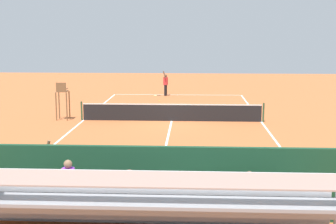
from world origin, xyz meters
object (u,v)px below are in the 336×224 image
object	(u,v)px
tennis_net	(172,112)
equipment_bag	(166,204)
umpire_chair	(62,97)
bleacher_stand	(138,203)
tennis_racket	(156,95)
courtside_bench	(242,191)
tennis_player	(166,83)
line_judge	(45,173)
tennis_ball_near	(159,101)

from	to	relation	value
tennis_net	equipment_bag	world-z (taller)	tennis_net
tennis_net	umpire_chair	distance (m)	6.25
bleacher_stand	tennis_racket	size ratio (longest dim) A/B	15.48
courtside_bench	umpire_chair	bearing A→B (deg)	-56.71
umpire_chair	tennis_player	xyz separation A→B (m)	(-5.27, -10.35, -0.30)
umpire_chair	tennis_racket	bearing A→B (deg)	-113.52
line_judge	tennis_player	bearing A→B (deg)	-95.09
tennis_racket	line_judge	xyz separation A→B (m)	(1.34, 23.75, 1.00)
umpire_chair	line_judge	size ratio (longest dim) A/B	1.11
tennis_player	tennis_ball_near	bearing A→B (deg)	84.42
tennis_player	line_judge	xyz separation A→B (m)	(2.12, 23.77, 0.00)
tennis_net	tennis_player	bearing A→B (deg)	-84.92
tennis_net	courtside_bench	size ratio (longest dim) A/B	5.72
tennis_player	umpire_chair	bearing A→B (deg)	63.00
tennis_ball_near	tennis_net	bearing A→B (deg)	99.30
tennis_player	line_judge	distance (m)	23.86
tennis_player	tennis_racket	bearing A→B (deg)	1.13
line_judge	bleacher_stand	bearing A→B (deg)	145.52
courtside_bench	tennis_net	bearing A→B (deg)	-79.06
tennis_player	tennis_racket	world-z (taller)	tennis_player
tennis_player	bleacher_stand	bearing A→B (deg)	91.72
tennis_net	tennis_racket	size ratio (longest dim) A/B	17.60
equipment_bag	bleacher_stand	bearing A→B (deg)	73.54
tennis_net	equipment_bag	bearing A→B (deg)	91.78
equipment_bag	line_judge	bearing A→B (deg)	-0.95
umpire_chair	bleacher_stand	bearing A→B (deg)	111.43
tennis_ball_near	tennis_player	bearing A→B (deg)	-95.58
umpire_chair	courtside_bench	bearing A→B (deg)	123.29
tennis_racket	courtside_bench	bearing A→B (deg)	100.22
courtside_bench	tennis_player	world-z (taller)	tennis_player
tennis_ball_near	line_judge	distance (m)	20.89
bleacher_stand	tennis_racket	xyz separation A→B (m)	(1.55, -25.74, -0.90)
umpire_chair	courtside_bench	world-z (taller)	umpire_chair
tennis_net	bleacher_stand	bearing A→B (deg)	89.43
tennis_player	tennis_racket	xyz separation A→B (m)	(0.78, 0.02, -1.00)
bleacher_stand	umpire_chair	world-z (taller)	bleacher_stand
tennis_racket	tennis_ball_near	world-z (taller)	tennis_ball_near
bleacher_stand	line_judge	distance (m)	3.51
bleacher_stand	equipment_bag	bearing A→B (deg)	-106.46
equipment_bag	tennis_ball_near	distance (m)	20.91
tennis_player	line_judge	size ratio (longest dim) A/B	1.00
bleacher_stand	courtside_bench	bearing A→B (deg)	-142.88
courtside_bench	equipment_bag	size ratio (longest dim) A/B	2.00
umpire_chair	equipment_bag	distance (m)	15.06
tennis_racket	tennis_ball_near	bearing A→B (deg)	99.28
equipment_bag	tennis_player	size ratio (longest dim) A/B	0.47
tennis_net	courtside_bench	world-z (taller)	tennis_net
courtside_bench	tennis_racket	world-z (taller)	courtside_bench
bleacher_stand	tennis_player	distance (m)	25.77
tennis_racket	tennis_player	bearing A→B (deg)	-178.87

